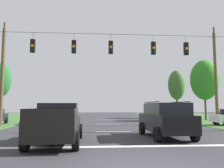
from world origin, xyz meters
TOP-DOWN VIEW (x-y plane):
  - stop_bar_stripe at (0.00, 3.93)m, footprint 16.03×0.45m
  - lane_dash_0 at (0.00, 9.93)m, footprint 2.50×0.15m
  - lane_dash_1 at (0.00, 16.74)m, footprint 2.50×0.15m
  - lane_dash_2 at (0.00, 24.23)m, footprint 2.50×0.15m
  - overhead_signal_span at (-0.11, 9.96)m, footprint 18.73×0.31m
  - pickup_truck at (-3.09, 4.98)m, footprint 2.38×5.45m
  - suv_black at (2.77, 6.61)m, footprint 2.36×4.87m
  - distant_car_far_parked at (-6.07, 17.35)m, footprint 2.04×4.31m
  - utility_pole_mid_right at (10.47, 14.99)m, footprint 0.29×1.70m
  - utility_pole_near_left at (-9.78, 15.02)m, footprint 0.32×1.94m
  - tree_roadside_right at (-13.96, 25.51)m, footprint 2.46×2.46m
  - tree_roadside_far_right at (12.64, 21.73)m, footprint 3.53×3.53m
  - tree_roadside_left at (11.20, 27.90)m, footprint 2.57×2.57m

SIDE VIEW (x-z plane):
  - stop_bar_stripe at x=0.00m, z-range 0.00..0.01m
  - lane_dash_0 at x=0.00m, z-range 0.00..0.01m
  - lane_dash_1 at x=0.00m, z-range 0.00..0.01m
  - lane_dash_2 at x=0.00m, z-range 0.00..0.01m
  - distant_car_far_parked at x=-6.07m, z-range 0.03..1.55m
  - pickup_truck at x=-3.09m, z-range -0.01..1.94m
  - suv_black at x=2.77m, z-range 0.03..2.09m
  - overhead_signal_span at x=-0.11m, z-range 0.54..8.07m
  - utility_pole_mid_right at x=10.47m, z-range -0.15..9.51m
  - utility_pole_near_left at x=-9.78m, z-range -0.06..9.55m
  - tree_roadside_left at x=11.20m, z-range 1.35..8.68m
  - tree_roadside_far_right at x=12.64m, z-range 1.28..8.99m
  - tree_roadside_right at x=-13.96m, z-range 1.52..9.20m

